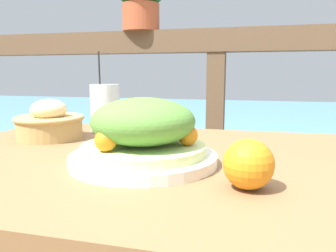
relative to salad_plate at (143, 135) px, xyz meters
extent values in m
cube|color=olive|center=(0.06, 0.06, -0.08)|extent=(1.18, 0.74, 0.04)
cube|color=olive|center=(-0.47, 0.37, -0.45)|extent=(0.06, 0.06, 0.71)
cube|color=brown|center=(0.06, 0.74, 0.25)|extent=(2.80, 0.08, 0.09)
cube|color=brown|center=(0.06, 0.74, -0.30)|extent=(0.07, 0.07, 1.01)
cube|color=#568EA8|center=(0.06, 3.24, -0.58)|extent=(12.00, 4.00, 0.46)
cylinder|color=white|center=(0.00, 0.00, -0.05)|extent=(0.29, 0.29, 0.02)
cylinder|color=#C6DB8E|center=(0.00, 0.00, -0.03)|extent=(0.25, 0.25, 0.02)
ellipsoid|color=#568E38|center=(0.00, 0.00, 0.03)|extent=(0.20, 0.20, 0.09)
sphere|color=orange|center=(0.08, 0.01, 0.00)|extent=(0.04, 0.04, 0.04)
sphere|color=orange|center=(-0.04, 0.07, 0.00)|extent=(0.04, 0.04, 0.04)
sphere|color=orange|center=(-0.05, -0.07, 0.00)|extent=(0.04, 0.04, 0.04)
cylinder|color=silver|center=(-0.23, 0.31, 0.02)|extent=(0.09, 0.09, 0.14)
cylinder|color=black|center=(-0.24, 0.30, 0.08)|extent=(0.04, 0.08, 0.21)
cylinder|color=tan|center=(-0.33, 0.17, -0.03)|extent=(0.17, 0.17, 0.06)
torus|color=tan|center=(-0.33, 0.17, 0.00)|extent=(0.18, 0.18, 0.01)
ellipsoid|color=beige|center=(-0.33, 0.17, 0.02)|extent=(0.09, 0.09, 0.06)
cylinder|color=#A34C2D|center=(-0.26, 0.74, 0.35)|extent=(0.15, 0.15, 0.11)
cube|color=silver|center=(0.20, 0.00, -0.05)|extent=(0.02, 0.18, 0.00)
sphere|color=orange|center=(0.20, -0.10, -0.02)|extent=(0.08, 0.08, 0.08)
camera|label=1|loc=(0.20, -0.60, 0.12)|focal=35.00mm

